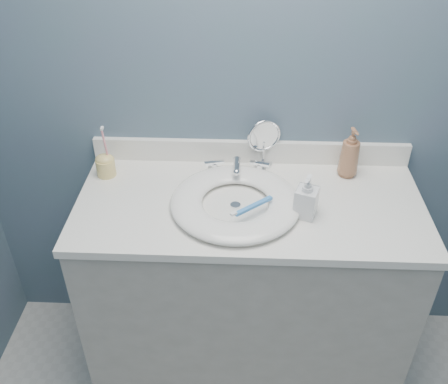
# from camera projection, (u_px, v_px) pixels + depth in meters

# --- Properties ---
(back_wall) EXTENTS (2.20, 0.02, 2.40)m
(back_wall) POSITION_uv_depth(u_px,v_px,m) (253.00, 84.00, 1.78)
(back_wall) COLOR slate
(back_wall) RESTS_ON ground
(vanity_cabinet) EXTENTS (1.20, 0.55, 0.85)m
(vanity_cabinet) POSITION_uv_depth(u_px,v_px,m) (246.00, 291.00, 2.02)
(vanity_cabinet) COLOR #B2ACA3
(vanity_cabinet) RESTS_ON ground
(countertop) EXTENTS (1.22, 0.57, 0.03)m
(countertop) POSITION_uv_depth(u_px,v_px,m) (250.00, 205.00, 1.76)
(countertop) COLOR white
(countertop) RESTS_ON vanity_cabinet
(backsplash) EXTENTS (1.22, 0.02, 0.09)m
(backsplash) POSITION_uv_depth(u_px,v_px,m) (250.00, 152.00, 1.93)
(backsplash) COLOR white
(backsplash) RESTS_ON countertop
(basin) EXTENTS (0.45, 0.45, 0.04)m
(basin) POSITION_uv_depth(u_px,v_px,m) (235.00, 202.00, 1.71)
(basin) COLOR white
(basin) RESTS_ON countertop
(drain) EXTENTS (0.04, 0.04, 0.01)m
(drain) POSITION_uv_depth(u_px,v_px,m) (235.00, 205.00, 1.72)
(drain) COLOR silver
(drain) RESTS_ON countertop
(faucet) EXTENTS (0.25, 0.13, 0.07)m
(faucet) POSITION_uv_depth(u_px,v_px,m) (237.00, 169.00, 1.87)
(faucet) COLOR silver
(faucet) RESTS_ON countertop
(makeup_mirror) EXTENTS (0.13, 0.08, 0.20)m
(makeup_mirror) POSITION_uv_depth(u_px,v_px,m) (264.00, 141.00, 1.88)
(makeup_mirror) COLOR silver
(makeup_mirror) RESTS_ON countertop
(soap_bottle_amber) EXTENTS (0.09, 0.09, 0.19)m
(soap_bottle_amber) POSITION_uv_depth(u_px,v_px,m) (350.00, 153.00, 1.83)
(soap_bottle_amber) COLOR #996445
(soap_bottle_amber) RESTS_ON countertop
(soap_bottle_clear) EXTENTS (0.09, 0.09, 0.16)m
(soap_bottle_clear) POSITION_uv_depth(u_px,v_px,m) (307.00, 196.00, 1.64)
(soap_bottle_clear) COLOR silver
(soap_bottle_clear) RESTS_ON countertop
(toothbrush_holder) EXTENTS (0.07, 0.07, 0.21)m
(toothbrush_holder) POSITION_uv_depth(u_px,v_px,m) (105.00, 164.00, 1.86)
(toothbrush_holder) COLOR #E8CD74
(toothbrush_holder) RESTS_ON countertop
(toothbrush_lying) EXTENTS (0.14, 0.12, 0.02)m
(toothbrush_lying) POSITION_uv_depth(u_px,v_px,m) (252.00, 207.00, 1.65)
(toothbrush_lying) COLOR #3B85D2
(toothbrush_lying) RESTS_ON basin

